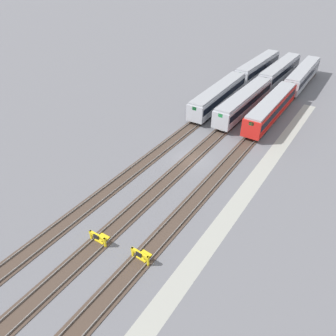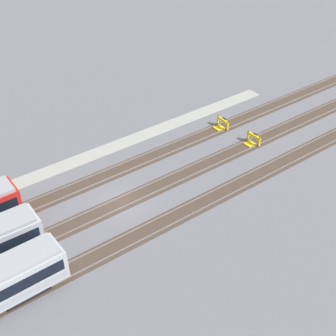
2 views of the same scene
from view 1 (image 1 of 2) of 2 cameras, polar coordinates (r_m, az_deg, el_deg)
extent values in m
plane|color=slate|center=(44.20, 3.97, 1.50)|extent=(400.00, 400.00, 0.00)
cube|color=#9E9E93|center=(41.41, 14.75, -2.29)|extent=(54.00, 2.00, 0.01)
cube|color=#47382D|center=(42.51, 9.47, -0.40)|extent=(90.00, 2.23, 0.06)
cube|color=slate|center=(42.67, 8.62, 0.02)|extent=(90.00, 0.07, 0.15)
cube|color=slate|center=(42.23, 10.36, -0.60)|extent=(90.00, 0.07, 0.15)
cube|color=#47382D|center=(44.19, 3.97, 1.53)|extent=(90.00, 2.24, 0.06)
cube|color=slate|center=(44.42, 3.18, 1.93)|extent=(90.00, 0.07, 0.15)
cube|color=slate|center=(43.84, 4.79, 1.36)|extent=(90.00, 0.07, 0.15)
cube|color=#47382D|center=(46.29, -1.08, 3.30)|extent=(90.00, 2.23, 0.06)
cube|color=slate|center=(46.58, -1.81, 3.66)|extent=(90.00, 0.07, 0.15)
cube|color=slate|center=(45.89, -0.34, 3.16)|extent=(90.00, 0.07, 0.15)
cube|color=#ADAFB7|center=(74.56, 18.89, 15.71)|extent=(18.05, 3.17, 2.70)
cube|color=black|center=(74.47, 18.94, 15.94)|extent=(17.33, 3.19, 1.08)
cube|color=#9EA0A8|center=(74.79, 18.78, 15.17)|extent=(17.69, 3.19, 0.54)
cube|color=#999BA0|center=(74.13, 19.11, 16.80)|extent=(17.51, 2.88, 0.30)
cube|color=#1E843D|center=(82.62, 21.11, 17.77)|extent=(0.09, 0.70, 0.56)
cube|color=#1E843D|center=(66.09, 16.49, 14.73)|extent=(0.09, 0.70, 0.56)
cube|color=black|center=(80.21, 19.98, 15.48)|extent=(3.65, 2.31, 0.70)
cube|color=black|center=(70.02, 17.13, 13.36)|extent=(3.65, 2.31, 0.70)
cube|color=#ADAFB7|center=(59.10, 8.77, 12.36)|extent=(18.07, 3.27, 2.70)
cube|color=black|center=(58.98, 8.80, 12.65)|extent=(17.35, 3.29, 1.08)
cube|color=#9EA0A8|center=(59.38, 8.71, 11.69)|extent=(17.71, 3.29, 0.54)
cube|color=#999BA0|center=(58.55, 8.91, 13.72)|extent=(17.52, 2.97, 0.30)
cube|color=#1E843D|center=(66.60, 12.19, 15.51)|extent=(0.10, 0.70, 0.56)
cube|color=#1E843D|center=(51.22, 4.62, 10.28)|extent=(0.10, 0.70, 0.56)
cube|color=black|center=(64.54, 10.76, 12.49)|extent=(3.66, 2.33, 0.70)
cube|color=black|center=(55.12, 6.17, 8.93)|extent=(3.66, 2.33, 0.70)
cube|color=#ADAFB7|center=(57.46, 13.10, 11.20)|extent=(18.03, 3.01, 2.70)
cube|color=black|center=(57.33, 13.14, 11.49)|extent=(17.31, 3.04, 1.08)
cube|color=#9EA0A8|center=(57.75, 13.00, 10.51)|extent=(17.67, 3.04, 0.54)
cube|color=#999BA0|center=(56.89, 13.30, 12.58)|extent=(17.49, 2.73, 0.30)
cube|color=#1E843D|center=(65.04, 16.42, 14.43)|extent=(0.09, 0.70, 0.56)
cube|color=#1E843D|center=(49.46, 9.12, 9.02)|extent=(0.09, 0.70, 0.56)
cube|color=black|center=(62.97, 14.93, 11.35)|extent=(3.63, 2.28, 0.70)
cube|color=black|center=(53.43, 10.49, 7.67)|extent=(3.63, 2.28, 0.70)
cube|color=red|center=(56.19, 17.51, 9.93)|extent=(18.02, 2.91, 2.70)
cube|color=black|center=(56.07, 17.57, 10.23)|extent=(17.30, 2.95, 1.08)
cube|color=#B70F0A|center=(56.50, 17.38, 9.24)|extent=(17.66, 2.94, 0.54)
cube|color=#999BA0|center=(55.62, 17.78, 11.33)|extent=(17.48, 2.63, 0.30)
cube|color=#1E843D|center=(63.97, 20.26, 13.37)|extent=(0.08, 0.70, 0.56)
cube|color=#1E843D|center=(47.94, 14.33, 7.48)|extent=(0.08, 0.70, 0.56)
cube|color=black|center=(61.85, 18.89, 10.21)|extent=(3.61, 2.26, 0.70)
cube|color=black|center=(52.04, 15.25, 6.21)|extent=(3.61, 2.26, 0.70)
cube|color=#ADAFB7|center=(73.53, 22.37, 14.73)|extent=(18.05, 3.18, 2.70)
cube|color=black|center=(73.44, 22.43, 14.97)|extent=(17.34, 3.20, 1.08)
cube|color=#9EA0A8|center=(73.76, 22.24, 14.19)|extent=(17.70, 3.20, 0.54)
cube|color=#999BA0|center=(73.10, 22.64, 15.82)|extent=(17.51, 2.89, 0.30)
cube|color=#1E843D|center=(81.75, 24.04, 16.95)|extent=(0.09, 0.70, 0.56)
cube|color=#1E843D|center=(64.85, 20.70, 13.56)|extent=(0.09, 0.70, 0.56)
cube|color=black|center=(79.30, 23.05, 14.60)|extent=(3.65, 2.32, 0.70)
cube|color=black|center=(68.88, 20.97, 12.25)|extent=(3.65, 2.32, 0.70)
cube|color=#ADAFB7|center=(75.75, 15.39, 16.59)|extent=(18.06, 3.21, 2.70)
cube|color=black|center=(75.66, 15.43, 16.83)|extent=(17.34, 3.23, 1.08)
cube|color=#9EA0A8|center=(75.97, 15.30, 16.06)|extent=(17.70, 3.23, 0.54)
cube|color=#999BA0|center=(75.33, 15.57, 17.67)|extent=(17.51, 2.92, 0.30)
cube|color=#1E843D|center=(83.67, 17.90, 18.57)|extent=(0.10, 0.70, 0.56)
cube|color=#1E843D|center=(67.46, 12.59, 15.71)|extent=(0.10, 0.70, 0.56)
cube|color=black|center=(81.30, 16.72, 16.32)|extent=(3.65, 2.32, 0.70)
cube|color=black|center=(71.31, 13.46, 14.31)|extent=(3.65, 2.32, 0.70)
cube|color=yellow|center=(31.36, -6.18, -14.35)|extent=(0.19, 0.19, 1.15)
cube|color=yellow|center=(30.57, -3.52, -15.88)|extent=(0.19, 0.19, 1.15)
cube|color=yellow|center=(30.63, -4.91, -14.60)|extent=(0.31, 2.01, 0.30)
cube|color=yellow|center=(31.59, -4.17, -15.07)|extent=(1.14, 1.12, 0.18)
cube|color=black|center=(30.54, -5.13, -14.80)|extent=(0.14, 0.60, 0.44)
cube|color=yellow|center=(33.47, -13.26, -11.31)|extent=(0.18, 0.18, 1.15)
cube|color=yellow|center=(32.50, -10.93, -12.65)|extent=(0.18, 0.18, 1.15)
cube|color=yellow|center=(32.67, -12.20, -11.46)|extent=(0.26, 2.00, 0.30)
cube|color=yellow|center=(33.57, -11.36, -11.99)|extent=(1.11, 1.09, 0.18)
cube|color=black|center=(32.59, -12.42, -11.65)|extent=(0.13, 0.60, 0.44)
camera|label=2|loc=(69.39, -14.01, 38.85)|focal=50.00mm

